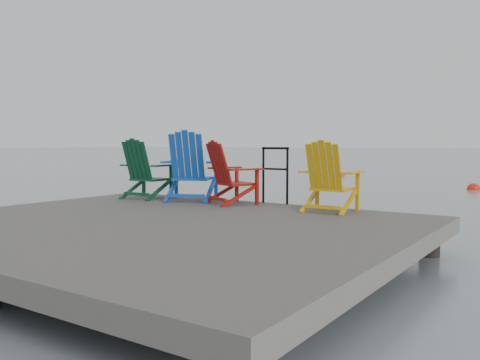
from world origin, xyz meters
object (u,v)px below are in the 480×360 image
Objects in this scene: chair_green at (145,169)px; buoy_a at (473,190)px; handrail at (275,170)px; buoy_b at (341,176)px; chair_blue at (190,167)px; chair_yellow at (329,177)px; chair_red at (229,173)px.

chair_green is 2.47× the size of buoy_a.
handrail is 2.33m from chair_green.
buoy_b is (-6.28, 4.17, 0.00)m from buoy_a.
chair_green is 0.92m from chair_blue.
chair_blue is at bearing -76.07° from buoy_b.
chair_blue is at bearing -160.12° from handrail.
chair_red is at bearing 176.80° from chair_yellow.
buoy_a reaches higher than buoy_b.
buoy_a is at bearing 83.70° from handrail.
buoy_b is at bearing 109.15° from handrail.
chair_red is (0.78, 0.02, -0.08)m from chair_blue.
chair_yellow is at bearing -90.15° from buoy_a.
handrail is at bearing 154.41° from chair_yellow.
chair_blue is 2.48m from chair_yellow.
chair_green is at bearing 179.76° from chair_yellow.
chair_blue is 1.17× the size of chair_yellow.
handrail is at bearing 64.18° from chair_red.
chair_red is 11.21m from buoy_a.
chair_green is at bearing -150.01° from chair_red.
handrail is 2.25× the size of buoy_b.
buoy_b is at bearing 146.45° from buoy_a.
chair_red is (-0.56, -0.47, -0.05)m from handrail.
chair_green reaches higher than chair_yellow.
chair_blue is 2.76× the size of buoy_a.
chair_blue is 15.72m from buoy_b.
chair_blue reaches higher than chair_yellow.
buoy_a is (1.17, 10.57, -1.04)m from handrail.
handrail is 1.24m from chair_yellow.
chair_green is 1.04× the size of chair_red.
chair_blue reaches higher than chair_green.
chair_red is at bearing -98.90° from buoy_a.
chair_yellow is (3.38, 0.15, -0.02)m from chair_green.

